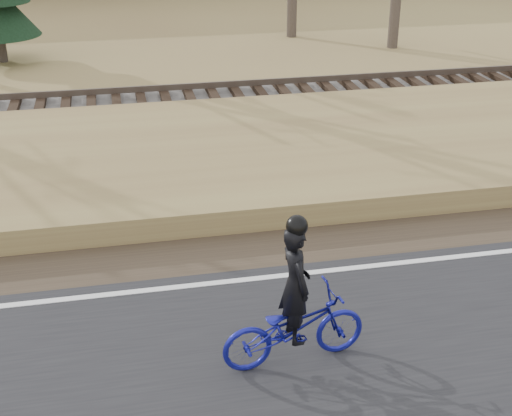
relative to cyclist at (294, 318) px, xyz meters
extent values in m
plane|color=#97874D|center=(-2.46, 1.81, -0.69)|extent=(120.00, 120.00, 0.00)
cube|color=silver|center=(-2.46, 2.01, -0.63)|extent=(120.00, 0.12, 0.01)
cube|color=#473A2B|center=(-2.46, 3.01, -0.67)|extent=(120.00, 1.60, 0.04)
cube|color=#97874D|center=(-2.46, 6.01, -0.47)|extent=(120.00, 5.00, 0.44)
cube|color=slate|center=(-2.46, 9.81, -0.47)|extent=(120.00, 3.00, 0.45)
cube|color=black|center=(-2.46, 9.81, -0.17)|extent=(120.00, 2.40, 0.14)
cube|color=brown|center=(-2.46, 9.09, -0.03)|extent=(120.00, 0.07, 0.15)
cube|color=brown|center=(-2.46, 10.53, -0.03)|extent=(120.00, 0.07, 0.15)
imported|color=navy|center=(0.00, 0.00, -0.15)|extent=(1.91, 0.85, 0.97)
imported|color=black|center=(0.00, 0.00, 0.48)|extent=(0.43, 0.59, 1.53)
sphere|color=black|center=(0.00, 0.00, 1.26)|extent=(0.26, 0.26, 0.26)
cylinder|color=#4B4037|center=(-5.28, 16.92, -0.13)|extent=(0.28, 0.28, 1.12)
camera|label=1|loc=(-1.94, -7.03, 4.98)|focal=50.00mm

